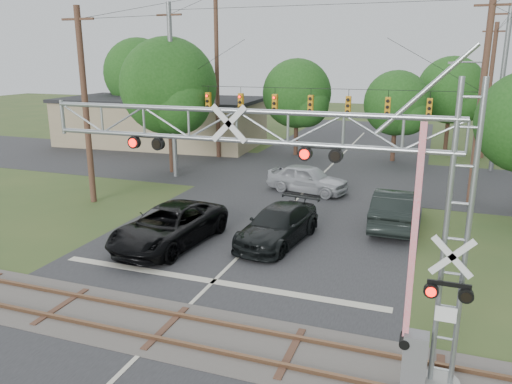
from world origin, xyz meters
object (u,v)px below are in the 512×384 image
(pickup_black, at_px, (169,226))
(streetlight, at_px, (474,116))
(sedan_silver, at_px, (308,179))
(commercial_building, at_px, (162,121))
(car_dark, at_px, (278,225))
(crossing_gantry, at_px, (314,197))
(traffic_signal_span, at_px, (325,99))

(pickup_black, height_order, streetlight, streetlight)
(sedan_silver, bearing_deg, commercial_building, 66.25)
(pickup_black, relative_size, commercial_building, 0.33)
(car_dark, height_order, sedan_silver, sedan_silver)
(car_dark, bearing_deg, crossing_gantry, -59.06)
(crossing_gantry, relative_size, commercial_building, 0.60)
(crossing_gantry, bearing_deg, commercial_building, 126.13)
(car_dark, relative_size, commercial_building, 0.29)
(sedan_silver, distance_m, streetlight, 11.46)
(pickup_black, height_order, sedan_silver, pickup_black)
(sedan_silver, bearing_deg, traffic_signal_span, -26.00)
(car_dark, distance_m, commercial_building, 28.00)
(pickup_black, xyz_separation_m, streetlight, (12.98, 16.24, 3.57))
(commercial_building, bearing_deg, crossing_gantry, -57.38)
(car_dark, distance_m, streetlight, 17.05)
(pickup_black, bearing_deg, commercial_building, 126.70)
(streetlight, bearing_deg, crossing_gantry, -102.11)
(sedan_silver, height_order, streetlight, streetlight)
(commercial_building, relative_size, streetlight, 2.41)
(crossing_gantry, height_order, pickup_black, crossing_gantry)
(pickup_black, bearing_deg, car_dark, 29.38)
(car_dark, bearing_deg, traffic_signal_span, 99.12)
(sedan_silver, distance_m, commercial_building, 21.39)
(commercial_building, xyz_separation_m, streetlight, (26.74, -6.91, 2.27))
(commercial_building, bearing_deg, pickup_black, -62.79)
(crossing_gantry, distance_m, commercial_building, 37.08)
(crossing_gantry, height_order, sedan_silver, crossing_gantry)
(pickup_black, xyz_separation_m, car_dark, (4.45, 1.93, -0.07))
(car_dark, bearing_deg, pickup_black, -148.26)
(commercial_building, distance_m, streetlight, 27.71)
(sedan_silver, bearing_deg, crossing_gantry, -153.85)
(traffic_signal_span, xyz_separation_m, streetlight, (8.66, 4.60, -1.21))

